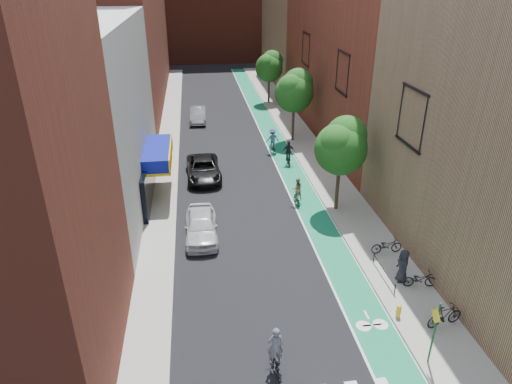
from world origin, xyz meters
name	(u,v)px	position (x,y,z in m)	size (l,w,h in m)	color
ground	(281,319)	(0.00, 0.00, 0.00)	(160.00, 160.00, 0.00)	black
bike_lane	(272,135)	(4.00, 26.00, 0.01)	(2.00, 68.00, 0.01)	#147350
sidewalk_left	(169,139)	(-6.00, 26.00, 0.07)	(2.00, 68.00, 0.15)	gray
sidewalk_right	(297,133)	(6.50, 26.00, 0.07)	(3.00, 68.00, 0.15)	gray
building_left_white	(77,116)	(-11.00, 14.00, 6.00)	(8.00, 20.00, 12.00)	silver
building_left_far_red	(122,5)	(-11.00, 42.00, 11.00)	(8.00, 36.00, 22.00)	maroon
building_right_mid_red	(362,15)	(12.00, 26.00, 11.00)	(8.00, 28.00, 22.00)	maroon
building_right_far_tan	(301,15)	(12.00, 50.00, 9.00)	(8.00, 20.00, 18.00)	#8C6B4C
building_far_closure	(207,0)	(0.00, 72.00, 10.00)	(30.00, 14.00, 20.00)	maroon
tree_near	(342,145)	(5.65, 10.02, 4.66)	(3.40, 3.36, 6.42)	#332619
tree_mid	(295,90)	(5.65, 24.02, 4.89)	(3.55, 3.53, 6.74)	#332619
tree_far	(269,66)	(5.65, 38.02, 4.50)	(3.30, 3.25, 6.21)	#332619
sign_pole	(434,330)	(5.38, -3.50, 1.84)	(0.13, 0.71, 3.00)	#194C26
parked_car_white	(201,225)	(-3.42, 7.76, 0.80)	(1.90, 4.72, 1.61)	silver
parked_car_black	(203,169)	(-3.00, 16.59, 0.76)	(2.52, 5.45, 1.52)	black
parked_car_silver	(198,115)	(-3.08, 31.50, 0.76)	(1.62, 4.64, 1.53)	#96999E
cyclist_lead	(275,356)	(-0.81, -2.94, 0.76)	(0.70, 1.60, 2.13)	black
cyclist_lane_near	(297,193)	(3.20, 11.26, 0.84)	(0.79, 1.49, 1.93)	black
cyclist_lane_mid	(289,156)	(4.05, 18.29, 0.78)	(1.02, 1.71, 2.04)	black
cyclist_lane_far	(272,141)	(3.20, 21.28, 1.05)	(1.33, 1.63, 2.22)	black
parked_bike_near	(420,279)	(7.27, 1.24, 0.59)	(0.59, 1.69, 0.89)	black
parked_bike_mid	(445,316)	(7.08, -1.58, 0.70)	(0.51, 1.82, 1.10)	black
parked_bike_far	(387,245)	(6.83, 4.40, 0.62)	(0.62, 1.79, 0.94)	black
pedestrian	(403,266)	(6.58, 1.82, 1.06)	(0.89, 0.58, 1.81)	black
fire_hydrant	(399,311)	(5.30, -0.77, 0.50)	(0.23, 0.23, 0.66)	gold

